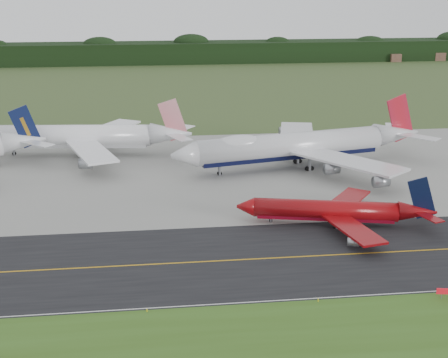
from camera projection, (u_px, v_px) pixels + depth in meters
ground at (295, 248)px, 117.33m from camera, size 600.00×600.00×0.00m
grass_verge at (354, 353)px, 84.25m from camera, size 400.00×30.00×0.01m
taxiway at (300, 257)px, 113.55m from camera, size 400.00×32.00×0.02m
apron at (252, 169)px, 165.53m from camera, size 400.00×78.00×0.01m
taxiway_centreline at (300, 257)px, 113.54m from camera, size 400.00×0.40×0.00m
taxiway_edge_line at (323, 298)px, 98.89m from camera, size 400.00×0.25×0.00m
horizon_treeline at (192, 53)px, 374.38m from camera, size 700.00×25.00×12.00m
jet_ba_747 at (299, 145)px, 165.33m from camera, size 71.73×58.49×18.16m
jet_red_737 at (336, 211)px, 127.41m from camera, size 40.34×32.33×10.98m
jet_star_tail at (84, 137)px, 177.15m from camera, size 62.19×51.75×16.39m
edge_marker_left at (147, 310)px, 94.74m from camera, size 0.16×0.16×0.50m
edge_marker_center at (318, 300)px, 97.76m from camera, size 0.16×0.16×0.50m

